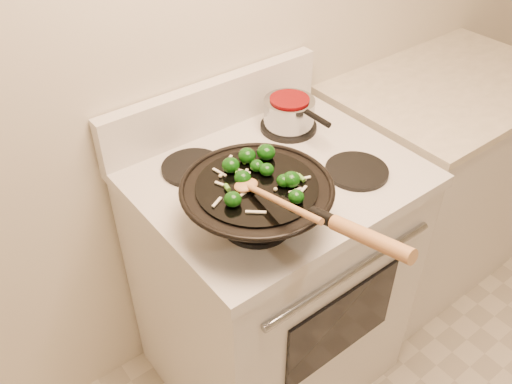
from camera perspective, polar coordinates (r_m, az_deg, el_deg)
stove at (r=1.86m, az=1.59°, el=-8.95°), size 0.78×0.67×1.08m
counter_unit at (r=2.40m, az=17.94°, el=1.30°), size 0.90×0.62×0.91m
wok at (r=1.32m, az=0.23°, el=-1.09°), size 0.38×0.62×0.22m
stirfry at (r=1.31m, az=0.31°, el=2.14°), size 0.25×0.26×0.04m
wooden_spoon at (r=1.22m, az=1.00°, el=-0.28°), size 0.06×0.28×0.08m
saucepan at (r=1.71m, az=3.54°, el=8.39°), size 0.16×0.26×0.09m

